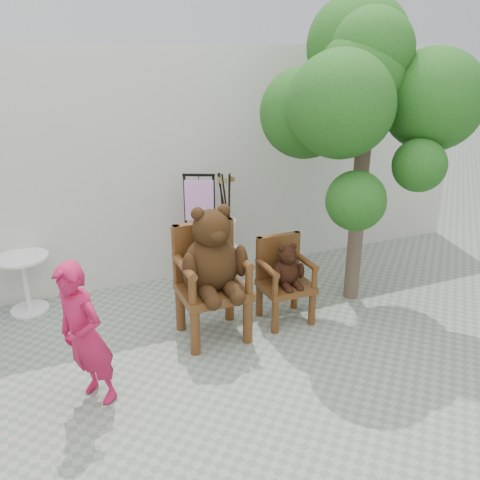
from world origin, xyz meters
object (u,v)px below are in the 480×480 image
Objects in this scene: stool_bucket at (226,232)px; tree at (365,87)px; chair_big at (212,264)px; display_stand at (201,245)px; chair_small at (285,273)px; person at (85,336)px; cafe_table at (25,277)px.

stool_bucket is 2.55m from tree.
tree reaches higher than chair_big.
display_stand is 0.43× the size of tree.
tree is (1.18, -1.19, 1.92)m from stool_bucket.
chair_small is 1.33m from display_stand.
person is 1.96× the size of cafe_table.
display_stand reaches higher than chair_small.
chair_small is at bearing 1.60° from chair_big.
tree is (1.59, -1.03, 1.98)m from display_stand.
person is at bearing -154.44° from chair_big.
tree is at bearing 70.25° from person.
display_stand reaches higher than chair_big.
stool_bucket reaches higher than cafe_table.
display_stand is at bearing -4.28° from cafe_table.
chair_big is 2.55m from tree.
chair_small is at bearing -26.13° from cafe_table.
person is 0.39× the size of tree.
chair_small is 1.39× the size of cafe_table.
cafe_table is 0.47× the size of display_stand.
stool_bucket is (2.07, 2.03, -0.05)m from person.
chair_big is at bearing 81.45° from person.
tree is at bearing -45.27° from stool_bucket.
chair_small is 0.71× the size of person.
chair_big is at bearing -178.40° from chair_small.
chair_big is 0.42× the size of tree.
person is 3.85m from tree.
chair_small is 2.37m from person.
chair_big reaches higher than person.
person is at bearing -135.64° from stool_bucket.
chair_big is 0.98× the size of display_stand.
chair_big is 1.52× the size of chair_small.
stool_bucket is (0.41, 0.16, 0.06)m from display_stand.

